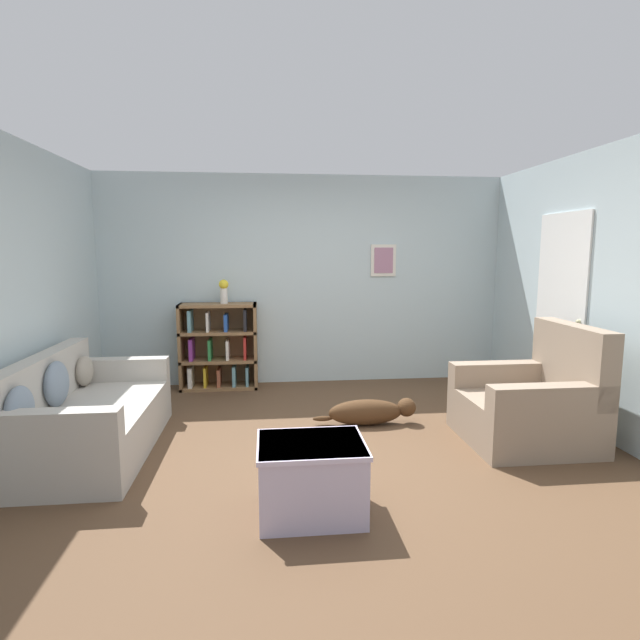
# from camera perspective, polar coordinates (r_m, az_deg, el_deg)

# --- Properties ---
(ground_plane) EXTENTS (14.00, 14.00, 0.00)m
(ground_plane) POSITION_cam_1_polar(r_m,az_deg,el_deg) (4.41, 0.57, -14.39)
(ground_plane) COLOR brown
(wall_back) EXTENTS (5.60, 0.13, 2.60)m
(wall_back) POSITION_cam_1_polar(r_m,az_deg,el_deg) (6.33, -1.77, 4.56)
(wall_back) COLOR silver
(wall_back) RESTS_ON ground_plane
(wall_right) EXTENTS (0.16, 5.00, 2.60)m
(wall_right) POSITION_cam_1_polar(r_m,az_deg,el_deg) (5.08, 30.48, 2.54)
(wall_right) COLOR silver
(wall_right) RESTS_ON ground_plane
(couch) EXTENTS (0.93, 1.79, 0.82)m
(couch) POSITION_cam_1_polar(r_m,az_deg,el_deg) (4.65, -25.33, -10.07)
(couch) COLOR #ADA89E
(couch) RESTS_ON ground_plane
(bookshelf) EXTENTS (0.93, 0.34, 1.04)m
(bookshelf) POSITION_cam_1_polar(r_m,az_deg,el_deg) (6.22, -11.51, -3.07)
(bookshelf) COLOR olive
(bookshelf) RESTS_ON ground_plane
(recliner_chair) EXTENTS (1.02, 1.00, 1.04)m
(recliner_chair) POSITION_cam_1_polar(r_m,az_deg,el_deg) (4.82, 23.13, -8.77)
(recliner_chair) COLOR gray
(recliner_chair) RESTS_ON ground_plane
(coffee_table) EXTENTS (0.68, 0.54, 0.48)m
(coffee_table) POSITION_cam_1_polar(r_m,az_deg,el_deg) (3.32, -1.01, -17.39)
(coffee_table) COLOR #BCB2D1
(coffee_table) RESTS_ON ground_plane
(dog) EXTENTS (1.01, 0.22, 0.25)m
(dog) POSITION_cam_1_polar(r_m,az_deg,el_deg) (4.93, 5.78, -10.38)
(dog) COLOR #472D19
(dog) RESTS_ON ground_plane
(vase) EXTENTS (0.11, 0.11, 0.29)m
(vase) POSITION_cam_1_polar(r_m,az_deg,el_deg) (6.10, -10.94, 3.39)
(vase) COLOR silver
(vase) RESTS_ON bookshelf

